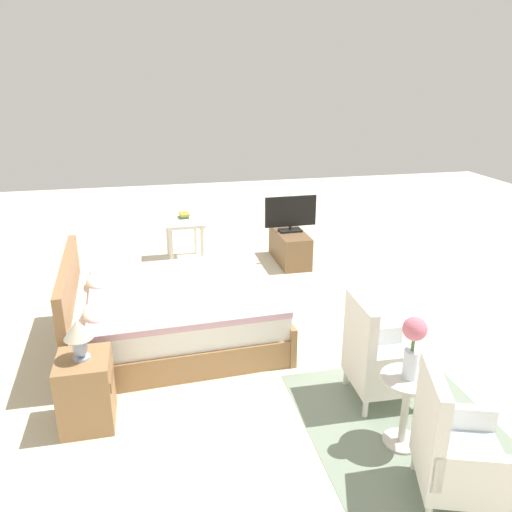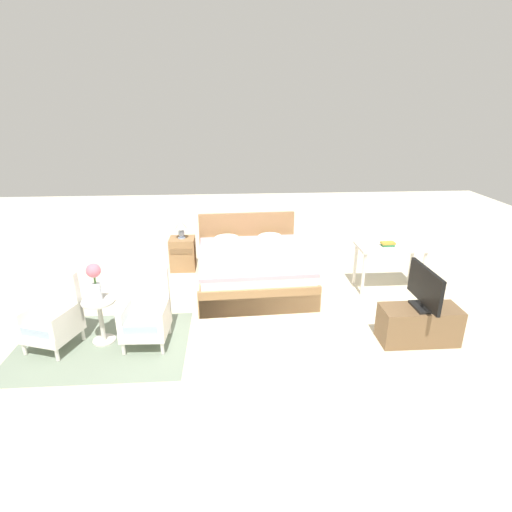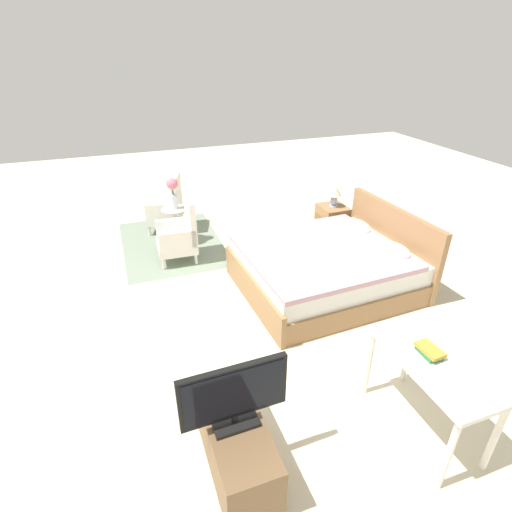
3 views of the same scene
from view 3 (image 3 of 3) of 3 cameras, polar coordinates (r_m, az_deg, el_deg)
ground_plane at (r=5.03m, az=0.22°, el=-5.85°), size 16.00×16.00×0.00m
floor_rug at (r=6.47m, az=-11.92°, el=1.83°), size 2.10×1.50×0.01m
bed at (r=5.15m, az=10.31°, el=-1.58°), size 1.83×2.15×0.96m
armchair_by_window_left at (r=6.82m, az=-12.51°, el=6.67°), size 0.69×0.69×0.92m
armchair_by_window_right at (r=5.81m, az=-10.81°, el=2.93°), size 0.56×0.56×0.92m
side_table at (r=6.33m, az=-11.38°, el=4.87°), size 0.40×0.40×0.58m
flower_vase at (r=6.15m, az=-11.83°, el=9.20°), size 0.17×0.17×0.48m
nightstand at (r=6.41m, az=10.75°, el=4.56°), size 0.44×0.41×0.58m
table_lamp at (r=6.23m, az=11.17°, el=8.82°), size 0.22×0.22×0.33m
tv_stand at (r=3.23m, az=-2.93°, el=-25.26°), size 0.96×0.40×0.47m
tv_flatscreen at (r=2.84m, az=-3.18°, el=-19.28°), size 0.21×0.76×0.52m
vanity_desk at (r=3.43m, az=23.94°, el=-14.70°), size 1.04×0.52×0.74m
book_stack at (r=3.37m, az=23.55°, el=-12.35°), size 0.22×0.14×0.06m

